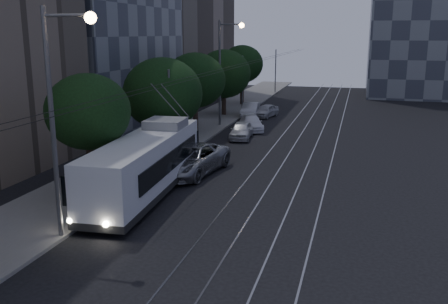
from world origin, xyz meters
TOP-DOWN VIEW (x-y plane):
  - ground at (0.00, 0.00)m, footprint 120.00×120.00m
  - sidewalk at (-7.50, 20.00)m, footprint 5.00×90.00m
  - tram_rails at (2.50, 20.00)m, footprint 4.52×90.00m
  - overhead_wires at (-4.97, 20.00)m, footprint 2.23×90.00m
  - trolleybus at (-4.10, 3.59)m, footprint 3.18×11.93m
  - pickup_silver at (-3.25, 8.00)m, footprint 3.77×6.62m
  - car_white_a at (-2.70, 18.68)m, footprint 1.93×4.06m
  - car_white_b at (-2.70, 22.43)m, footprint 3.13×4.68m
  - car_white_c at (-4.23, 29.00)m, footprint 1.89×4.45m
  - car_white_d at (-2.74, 29.50)m, footprint 2.33×4.00m
  - tree_1 at (-7.00, 3.12)m, footprint 4.32×4.32m
  - tree_2 at (-6.50, 11.86)m, footprint 5.34×5.34m
  - tree_3 at (-7.00, 20.15)m, footprint 5.05×5.05m
  - tree_4 at (-7.00, 29.14)m, footprint 5.36×5.36m
  - tree_5 at (-7.00, 37.08)m, footprint 4.77×4.77m
  - streetlamp_near at (-4.80, -2.58)m, footprint 2.25×0.44m
  - streetlamp_far at (-5.40, 23.39)m, footprint 2.27×0.44m

SIDE VIEW (x-z plane):
  - ground at x=0.00m, z-range 0.00..0.00m
  - tram_rails at x=2.50m, z-range 0.00..0.02m
  - sidewalk at x=-7.50m, z-range 0.00..0.15m
  - car_white_b at x=-2.70m, z-range 0.00..1.26m
  - car_white_d at x=-2.74m, z-range 0.00..1.28m
  - car_white_a at x=-2.70m, z-range 0.00..1.34m
  - car_white_c at x=-4.23m, z-range 0.00..1.43m
  - pickup_silver at x=-3.25m, z-range 0.00..1.74m
  - trolleybus at x=-4.10m, z-range -1.18..4.45m
  - overhead_wires at x=-4.97m, z-range 0.47..6.47m
  - tree_4 at x=-7.00m, z-range 0.90..7.55m
  - tree_2 at x=-6.50m, z-range 0.92..7.58m
  - tree_1 at x=-7.00m, z-range 1.17..7.43m
  - tree_3 at x=-7.00m, z-range 1.04..7.71m
  - tree_5 at x=-7.00m, z-range 1.28..8.16m
  - streetlamp_near at x=-4.80m, z-range 0.99..10.18m
  - streetlamp_far at x=-5.40m, z-range 0.99..10.28m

